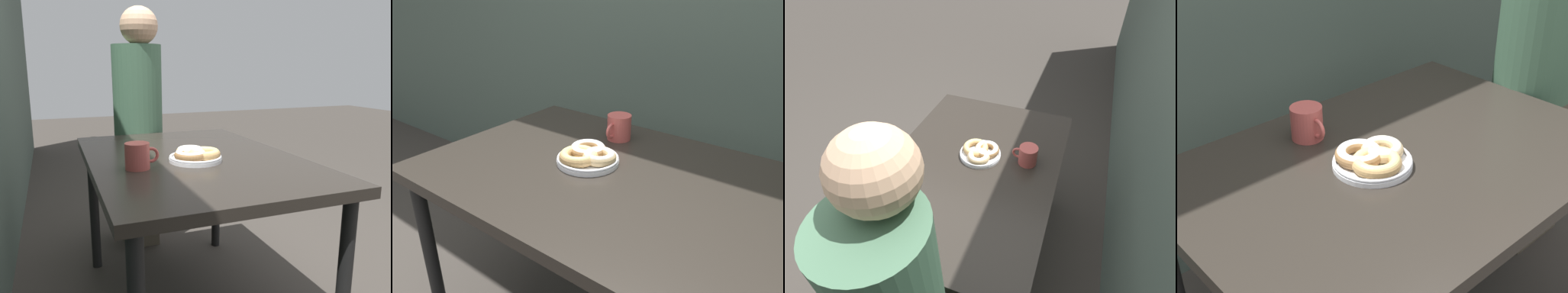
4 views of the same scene
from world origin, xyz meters
TOP-DOWN VIEW (x-y plane):
  - dining_table at (0.00, 0.31)m, footprint 1.21×0.84m
  - donut_plate at (-0.09, 0.33)m, footprint 0.22×0.22m
  - coffee_mug at (-0.12, 0.56)m, footprint 0.09×0.13m
  - person_figure at (0.76, 0.37)m, footprint 0.38×0.28m

SIDE VIEW (x-z plane):
  - dining_table at x=0.00m, z-range 0.29..1.01m
  - person_figure at x=0.76m, z-range 0.02..1.44m
  - donut_plate at x=-0.09m, z-range 0.72..0.78m
  - coffee_mug at x=-0.12m, z-range 0.72..0.82m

